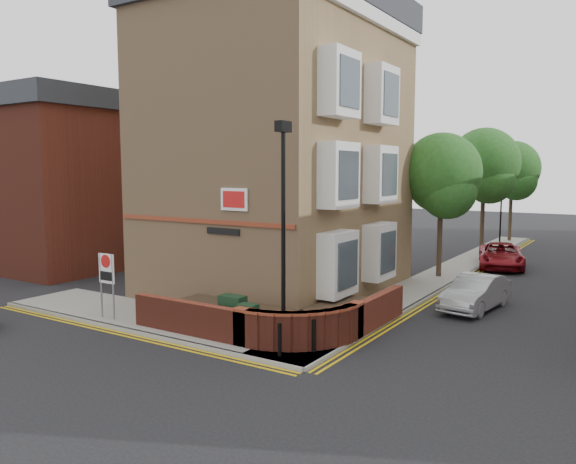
# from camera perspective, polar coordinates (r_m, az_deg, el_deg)

# --- Properties ---
(ground) EXTENTS (120.00, 120.00, 0.00)m
(ground) POSITION_cam_1_polar(r_m,az_deg,el_deg) (16.31, -7.65, -11.93)
(ground) COLOR black
(ground) RESTS_ON ground
(pavement_corner) EXTENTS (13.00, 3.00, 0.12)m
(pavement_corner) POSITION_cam_1_polar(r_m,az_deg,el_deg) (19.64, -12.69, -8.68)
(pavement_corner) COLOR gray
(pavement_corner) RESTS_ON ground
(pavement_main) EXTENTS (2.00, 32.00, 0.12)m
(pavement_main) POSITION_cam_1_polar(r_m,az_deg,el_deg) (29.37, 16.22, -3.80)
(pavement_main) COLOR gray
(pavement_main) RESTS_ON ground
(kerb_side) EXTENTS (13.00, 0.15, 0.12)m
(kerb_side) POSITION_cam_1_polar(r_m,az_deg,el_deg) (18.66, -16.00, -9.57)
(kerb_side) COLOR gray
(kerb_side) RESTS_ON ground
(kerb_main_near) EXTENTS (0.15, 32.00, 0.12)m
(kerb_main_near) POSITION_cam_1_polar(r_m,az_deg,el_deg) (29.11, 18.11, -3.95)
(kerb_main_near) COLOR gray
(kerb_main_near) RESTS_ON ground
(yellow_lines_side) EXTENTS (13.00, 0.28, 0.01)m
(yellow_lines_side) POSITION_cam_1_polar(r_m,az_deg,el_deg) (18.52, -16.59, -9.89)
(yellow_lines_side) COLOR gold
(yellow_lines_side) RESTS_ON ground
(yellow_lines_main) EXTENTS (0.28, 32.00, 0.01)m
(yellow_lines_main) POSITION_cam_1_polar(r_m,az_deg,el_deg) (29.06, 18.59, -4.09)
(yellow_lines_main) COLOR gold
(yellow_lines_main) RESTS_ON ground
(corner_building) EXTENTS (8.95, 10.40, 13.60)m
(corner_building) POSITION_cam_1_polar(r_m,az_deg,el_deg) (23.65, -0.51, 9.07)
(corner_building) COLOR tan
(corner_building) RESTS_ON ground
(garden_wall) EXTENTS (6.80, 6.00, 1.20)m
(garden_wall) POSITION_cam_1_polar(r_m,az_deg,el_deg) (18.20, -2.49, -9.93)
(garden_wall) COLOR maroon
(garden_wall) RESTS_ON ground
(lamppost) EXTENTS (0.25, 0.50, 6.30)m
(lamppost) POSITION_cam_1_polar(r_m,az_deg,el_deg) (15.60, -0.48, -0.12)
(lamppost) COLOR black
(lamppost) RESTS_ON pavement_corner
(utility_cabinet_large) EXTENTS (0.80, 0.45, 1.20)m
(utility_cabinet_large) POSITION_cam_1_polar(r_m,az_deg,el_deg) (17.26, -5.64, -8.39)
(utility_cabinet_large) COLOR black
(utility_cabinet_large) RESTS_ON pavement_corner
(utility_cabinet_small) EXTENTS (0.55, 0.40, 1.10)m
(utility_cabinet_small) POSITION_cam_1_polar(r_m,az_deg,el_deg) (16.57, -4.09, -9.18)
(utility_cabinet_small) COLOR black
(utility_cabinet_small) RESTS_ON pavement_corner
(bollard_near) EXTENTS (0.11, 0.11, 0.90)m
(bollard_near) POSITION_cam_1_polar(r_m,az_deg,el_deg) (15.30, -0.86, -10.88)
(bollard_near) COLOR black
(bollard_near) RESTS_ON pavement_corner
(bollard_far) EXTENTS (0.11, 0.11, 0.90)m
(bollard_far) POSITION_cam_1_polar(r_m,az_deg,el_deg) (15.65, 2.65, -10.49)
(bollard_far) COLOR black
(bollard_far) RESTS_ON pavement_corner
(zone_sign) EXTENTS (0.72, 0.07, 2.20)m
(zone_sign) POSITION_cam_1_polar(r_m,az_deg,el_deg) (19.74, -17.95, -4.05)
(zone_sign) COLOR slate
(zone_sign) RESTS_ON pavement_corner
(side_building) EXTENTS (6.40, 10.40, 9.00)m
(side_building) POSITION_cam_1_polar(r_m,az_deg,el_deg) (31.94, -19.17, 5.00)
(side_building) COLOR maroon
(side_building) RESTS_ON ground
(tree_near) EXTENTS (3.64, 3.65, 6.70)m
(tree_near) POSITION_cam_1_polar(r_m,az_deg,el_deg) (27.06, 15.34, 5.27)
(tree_near) COLOR #382B1E
(tree_near) RESTS_ON pavement_main
(tree_mid) EXTENTS (4.03, 4.03, 7.42)m
(tree_mid) POSITION_cam_1_polar(r_m,az_deg,el_deg) (34.78, 19.33, 6.14)
(tree_mid) COLOR #382B1E
(tree_mid) RESTS_ON pavement_main
(tree_far) EXTENTS (3.81, 3.81, 7.00)m
(tree_far) POSITION_cam_1_polar(r_m,az_deg,el_deg) (42.60, 21.82, 5.63)
(tree_far) COLOR #382B1E
(tree_far) RESTS_ON pavement_main
(traffic_light_assembly) EXTENTS (0.20, 0.16, 4.20)m
(traffic_light_assembly) POSITION_cam_1_polar(r_m,az_deg,el_deg) (37.65, 20.83, 2.39)
(traffic_light_assembly) COLOR black
(traffic_light_assembly) RESTS_ON pavement_main
(silver_car_near) EXTENTS (1.78, 3.96, 1.26)m
(silver_car_near) POSITION_cam_1_polar(r_m,az_deg,el_deg) (21.71, 18.51, -5.87)
(silver_car_near) COLOR #94979A
(silver_car_near) RESTS_ON ground
(red_car_main) EXTENTS (3.22, 5.04, 1.29)m
(red_car_main) POSITION_cam_1_polar(r_m,az_deg,el_deg) (31.38, 20.84, -2.24)
(red_car_main) COLOR maroon
(red_car_main) RESTS_ON ground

